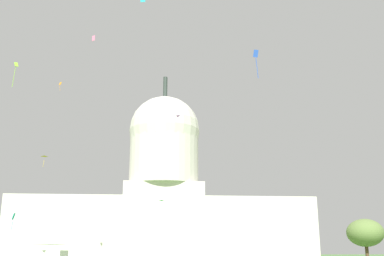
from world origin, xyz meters
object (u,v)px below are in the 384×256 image
Objects in this scene: capitol_building at (164,196)px; kite_violet_high at (176,117)px; kite_gold_mid at (44,157)px; kite_pink_high at (94,38)px; kite_turquoise_low at (13,218)px; kite_green_low at (162,201)px; kite_orange_high at (60,84)px; kite_blue_mid at (256,58)px; kite_lime_mid at (15,69)px; event_tent at (48,253)px; tree_east_far at (365,233)px.

capitol_building reaches higher than kite_violet_high.
kite_gold_mid is 2.86× the size of kite_pink_high.
kite_green_low is (26.91, 53.47, 8.80)m from kite_turquoise_low.
kite_orange_high is at bearing 57.58° from kite_turquoise_low.
kite_lime_mid is at bearing -159.60° from kite_blue_mid.
kite_lime_mid is at bearing -58.80° from kite_pink_high.
event_tent is at bearing 12.14° from kite_orange_high.
tree_east_far is (46.22, -78.35, -17.55)m from capitol_building.
capitol_building is 118.15m from kite_lime_mid.
kite_violet_high is 26.13m from kite_green_low.
kite_pink_high is (-17.61, -45.68, 1.17)m from kite_violet_high.
tree_east_far is 89.72m from kite_orange_high.
tree_east_far is 6.27× the size of kite_violet_high.
kite_lime_mid is at bearing -153.40° from tree_east_far.
kite_green_low reaches higher than event_tent.
capitol_building is 45.39× the size of kite_orange_high.
capitol_building is 134.27m from kite_blue_mid.
kite_orange_high is at bearing -168.58° from kite_green_low.
kite_violet_high is 0.44× the size of kite_lime_mid.
capitol_building is 41.31× the size of kite_turquoise_low.
kite_violet_high reaches higher than tree_east_far.
kite_turquoise_low is (-28.47, -102.04, -16.14)m from capitol_building.
event_tent is 74.76m from kite_green_low.
kite_turquoise_low is at bearing -71.53° from kite_lime_mid.
event_tent is (-18.23, -119.98, -21.94)m from capitol_building.
kite_lime_mid is at bearing -103.11° from capitol_building.
kite_gold_mid is at bearing -159.35° from kite_green_low.
kite_orange_high reaches higher than kite_blue_mid.
kite_pink_high is at bearing -179.01° from kite_blue_mid.
capitol_building is at bearing 38.15° from kite_turquoise_low.
kite_orange_high reaches higher than kite_turquoise_low.
kite_green_low is (30.78, 18.85, -9.00)m from kite_gold_mid.
capitol_building is 49.15m from kite_green_low.
tree_east_far is at bearing 76.93° from kite_orange_high.
kite_violet_high is at bearing -107.34° from kite_lime_mid.
capitol_building is 27.72× the size of kite_lime_mid.
tree_east_far is at bearing 104.75° from kite_blue_mid.
kite_orange_high is 0.71× the size of kite_blue_mid.
kite_lime_mid is (1.72, -12.85, 22.72)m from kite_turquoise_low.
tree_east_far is 85.11m from kite_lime_mid.
kite_violet_high reaches higher than kite_green_low.
kite_violet_high is at bearing -86.27° from kite_green_low.
kite_gold_mid is at bearing 60.13° from kite_turquoise_low.
capitol_building is at bearing 142.59° from kite_blue_mid.
kite_green_low is (25.19, 66.32, -13.92)m from kite_lime_mid.
tree_east_far is at bearing 53.10° from kite_violet_high.
event_tent is at bearing -84.27° from kite_gold_mid.
kite_pink_high reaches higher than kite_turquoise_low.
event_tent is 30.20m from kite_lime_mid.
kite_pink_high is at bearing -37.32° from kite_violet_high.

